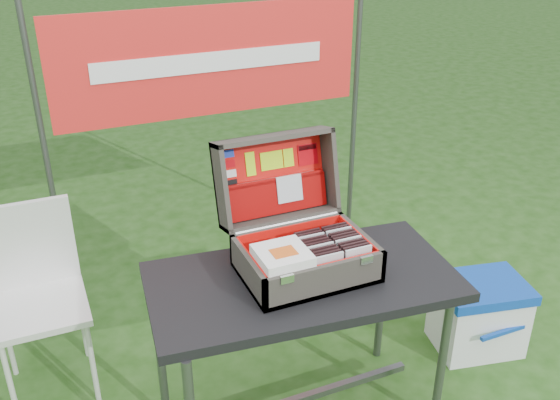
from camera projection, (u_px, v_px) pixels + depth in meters
name	position (u px, v px, depth m)	size (l,w,h in m)	color
table	(301.00, 353.00, 2.55)	(1.18, 0.59, 0.74)	black
table_top	(303.00, 282.00, 2.40)	(1.18, 0.59, 0.04)	black
table_leg_fr	(443.00, 358.00, 2.56)	(0.04, 0.04, 0.70)	#59595B
table_leg_bl	(160.00, 356.00, 2.57)	(0.04, 0.04, 0.70)	#59595B
table_leg_br	(382.00, 296.00, 2.94)	(0.04, 0.04, 0.70)	#59595B
table_brace	(300.00, 399.00, 2.66)	(1.03, 0.03, 0.03)	#59595B
suitcase	(300.00, 214.00, 2.36)	(0.49, 0.51, 0.46)	#4B473F
suitcase_base_bottom	(306.00, 271.00, 2.41)	(0.49, 0.35, 0.02)	#4B473F
suitcase_base_wall_front	(326.00, 281.00, 2.25)	(0.49, 0.02, 0.13)	#4B473F
suitcase_base_wall_back	(288.00, 239.00, 2.52)	(0.49, 0.02, 0.13)	#4B473F
suitcase_base_wall_left	(248.00, 272.00, 2.30)	(0.02, 0.35, 0.13)	#4B473F
suitcase_base_wall_right	(360.00, 246.00, 2.47)	(0.02, 0.35, 0.13)	#4B473F
suitcase_liner_floor	(306.00, 268.00, 2.40)	(0.46, 0.31, 0.01)	red
suitcase_latch_left	(287.00, 279.00, 2.16)	(0.05, 0.01, 0.03)	silver
suitcase_latch_right	(367.00, 260.00, 2.27)	(0.05, 0.01, 0.03)	silver
suitcase_hinge	(287.00, 223.00, 2.50)	(0.02, 0.02, 0.44)	silver
suitcase_lid_back	(272.00, 176.00, 2.57)	(0.49, 0.35, 0.02)	#4B473F
suitcase_lid_rim_far	(273.00, 137.00, 2.48)	(0.49, 0.02, 0.13)	#4B473F
suitcase_lid_rim_near	(281.00, 218.00, 2.56)	(0.49, 0.02, 0.13)	#4B473F
suitcase_lid_rim_left	(221.00, 188.00, 2.43)	(0.02, 0.35, 0.13)	#4B473F
suitcase_lid_rim_right	(329.00, 169.00, 2.60)	(0.02, 0.35, 0.13)	#4B473F
suitcase_lid_liner	(273.00, 176.00, 2.56)	(0.45, 0.31, 0.01)	red
suitcase_liner_wall_front	(325.00, 277.00, 2.25)	(0.46, 0.01, 0.11)	red
suitcase_liner_wall_back	(290.00, 238.00, 2.51)	(0.46, 0.01, 0.11)	red
suitcase_liner_wall_left	(251.00, 269.00, 2.30)	(0.01, 0.31, 0.11)	red
suitcase_liner_wall_right	(357.00, 245.00, 2.46)	(0.01, 0.31, 0.11)	red
suitcase_lid_pocket	(277.00, 196.00, 2.56)	(0.44, 0.14, 0.03)	#890505
suitcase_pocket_edge	(275.00, 180.00, 2.54)	(0.43, 0.02, 0.02)	#890505
suitcase_pocket_cd	(289.00, 189.00, 2.56)	(0.11, 0.11, 0.01)	silver
lid_sticker_cc_a	(228.00, 154.00, 2.46)	(0.05, 0.03, 0.00)	#1933B2
lid_sticker_cc_b	(229.00, 164.00, 2.47)	(0.05, 0.03, 0.00)	#B90008
lid_sticker_cc_c	(230.00, 174.00, 2.48)	(0.05, 0.03, 0.00)	white
lid_sticker_cc_d	(232.00, 183.00, 2.49)	(0.05, 0.03, 0.00)	black
lid_card_neon_tall	(250.00, 164.00, 2.51)	(0.04, 0.10, 0.00)	#B6E910
lid_card_neon_main	(272.00, 160.00, 2.54)	(0.10, 0.08, 0.00)	#B6E910
lid_card_neon_small	(288.00, 158.00, 2.57)	(0.04, 0.08, 0.00)	#B6E910
lid_sticker_band	(308.00, 154.00, 2.60)	(0.09, 0.09, 0.00)	#B90008
lid_sticker_band_bar	(307.00, 147.00, 2.59)	(0.08, 0.02, 0.00)	black
cd_left_0	(329.00, 269.00, 2.28)	(0.11, 0.01, 0.13)	silver
cd_left_1	(327.00, 267.00, 2.29)	(0.11, 0.01, 0.13)	black
cd_left_2	(325.00, 264.00, 2.31)	(0.11, 0.01, 0.13)	black
cd_left_3	(322.00, 261.00, 2.32)	(0.11, 0.01, 0.13)	black
cd_left_4	(320.00, 259.00, 2.34)	(0.11, 0.01, 0.13)	silver
cd_left_5	(318.00, 256.00, 2.36)	(0.11, 0.01, 0.13)	black
cd_left_6	(315.00, 254.00, 2.37)	(0.11, 0.01, 0.13)	black
cd_left_7	(313.00, 252.00, 2.39)	(0.11, 0.01, 0.13)	black
cd_left_8	(311.00, 249.00, 2.40)	(0.11, 0.01, 0.13)	silver
cd_left_9	(309.00, 247.00, 2.42)	(0.11, 0.01, 0.13)	black
cd_left_10	(307.00, 244.00, 2.44)	(0.11, 0.01, 0.13)	black
cd_right_0	(358.00, 262.00, 2.32)	(0.11, 0.01, 0.13)	silver
cd_right_1	(355.00, 260.00, 2.34)	(0.11, 0.01, 0.13)	black
cd_right_2	(353.00, 257.00, 2.35)	(0.11, 0.01, 0.13)	black
cd_right_3	(350.00, 255.00, 2.37)	(0.11, 0.01, 0.13)	black
cd_right_4	(348.00, 252.00, 2.38)	(0.11, 0.01, 0.13)	silver
cd_right_5	(345.00, 250.00, 2.40)	(0.11, 0.01, 0.13)	black
cd_right_6	(343.00, 248.00, 2.42)	(0.11, 0.01, 0.13)	black
cd_right_7	(340.00, 245.00, 2.43)	(0.11, 0.01, 0.13)	black
cd_right_8	(338.00, 243.00, 2.45)	(0.11, 0.01, 0.13)	silver
cd_right_9	(336.00, 241.00, 2.46)	(0.11, 0.01, 0.13)	black
cd_right_10	(334.00, 238.00, 2.48)	(0.11, 0.01, 0.13)	black
songbook_0	(282.00, 259.00, 2.25)	(0.19, 0.19, 0.01)	white
songbook_1	(282.00, 257.00, 2.25)	(0.19, 0.19, 0.01)	white
songbook_2	(282.00, 256.00, 2.25)	(0.19, 0.19, 0.01)	white
songbook_3	(282.00, 255.00, 2.25)	(0.19, 0.19, 0.01)	white
songbook_4	(282.00, 254.00, 2.24)	(0.19, 0.19, 0.01)	white
songbook_5	(282.00, 253.00, 2.24)	(0.19, 0.19, 0.01)	white
songbook_6	(282.00, 252.00, 2.24)	(0.19, 0.19, 0.01)	white
songbook_graphic	(284.00, 252.00, 2.23)	(0.09, 0.07, 0.00)	#D85919
cooler	(478.00, 315.00, 3.08)	(0.42, 0.32, 0.37)	white
cooler_body	(478.00, 319.00, 3.09)	(0.40, 0.30, 0.32)	white
cooler_lid	(483.00, 288.00, 3.01)	(0.42, 0.32, 0.05)	#0D40A8
cooler_handle	(503.00, 332.00, 2.94)	(0.25, 0.02, 0.02)	#0D40A8
chair	(41.00, 310.00, 2.71)	(0.39, 0.43, 0.87)	silver
chair_seat	(40.00, 308.00, 2.70)	(0.39, 0.39, 0.03)	silver
chair_backrest	(28.00, 245.00, 2.76)	(0.39, 0.03, 0.41)	silver
chair_leg_fl	(10.00, 383.00, 2.60)	(0.02, 0.02, 0.44)	silver
chair_leg_fr	(92.00, 362.00, 2.72)	(0.02, 0.02, 0.44)	silver
chair_leg_bl	(7.00, 336.00, 2.88)	(0.02, 0.02, 0.44)	silver
chair_leg_br	(82.00, 319.00, 3.00)	(0.02, 0.02, 0.44)	silver
chair_upright_right	(68.00, 239.00, 2.82)	(0.02, 0.02, 0.41)	silver
cardboard_box	(383.00, 269.00, 3.44)	(0.37, 0.06, 0.39)	brown
banner_post_left	(48.00, 170.00, 3.03)	(0.03, 0.03, 1.70)	#59595B
banner_post_right	(354.00, 123.00, 3.64)	(0.03, 0.03, 1.70)	#59595B
banner	(211.00, 61.00, 3.13)	(1.60, 0.01, 0.55)	red
banner_text	(212.00, 62.00, 3.12)	(1.20, 0.00, 0.10)	white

